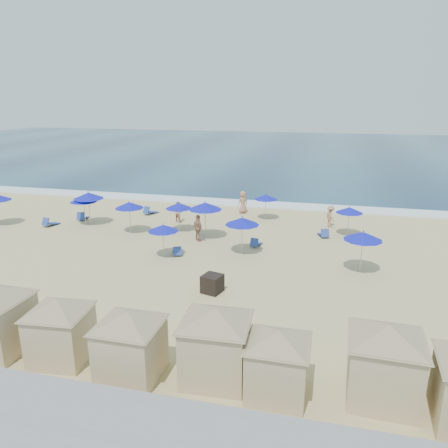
{
  "coord_description": "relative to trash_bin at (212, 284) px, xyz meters",
  "views": [
    {
      "loc": [
        8.78,
        -21.72,
        9.3
      ],
      "look_at": [
        2.65,
        3.0,
        1.78
      ],
      "focal_mm": 35.0,
      "sensor_mm": 36.0,
      "label": 1
    }
  ],
  "objects": [
    {
      "name": "beach_chair_0",
      "position": [
        -14.7,
        8.0,
        -0.2
      ],
      "size": [
        0.9,
        1.41,
        0.72
      ],
      "color": "#294499",
      "rests_on": "ground"
    },
    {
      "name": "umbrella_4",
      "position": [
        -4.95,
        9.13,
        1.42
      ],
      "size": [
        1.89,
        1.89,
        2.15
      ],
      "color": "#A5A8AD",
      "rests_on": "ground"
    },
    {
      "name": "surf_line",
      "position": [
        -3.49,
        18.28,
        -0.41
      ],
      "size": [
        160.0,
        2.5,
        0.08
      ],
      "primitive_type": "cube",
      "color": "white",
      "rests_on": "ground"
    },
    {
      "name": "umbrella_5",
      "position": [
        -4.09,
        4.01,
        1.36
      ],
      "size": [
        1.83,
        1.83,
        2.09
      ],
      "color": "#A5A8AD",
      "rests_on": "ground"
    },
    {
      "name": "beach_chair_3",
      "position": [
        -3.46,
        4.51,
        -0.23
      ],
      "size": [
        0.93,
        1.24,
        0.62
      ],
      "color": "#294499",
      "rests_on": "ground"
    },
    {
      "name": "ocean",
      "position": [
        -3.49,
        57.78,
        -0.42
      ],
      "size": [
        160.0,
        80.0,
        0.06
      ],
      "primitive_type": "cube",
      "color": "#0D2D4A",
      "rests_on": "ground"
    },
    {
      "name": "beachgoer_1",
      "position": [
        -2.98,
        7.34,
        0.46
      ],
      "size": [
        1.07,
        1.04,
        1.8
      ],
      "primitive_type": "imported",
      "rotation": [
        0.0,
        0.0,
        2.4
      ],
      "color": "tan",
      "rests_on": "ground"
    },
    {
      "name": "cabana_4",
      "position": [
        4.04,
        -6.86,
        1.01
      ],
      "size": [
        4.06,
        4.06,
        2.55
      ],
      "color": "#CCB58C",
      "rests_on": "ground"
    },
    {
      "name": "umbrella_2",
      "position": [
        -12.0,
        9.17,
        1.75
      ],
      "size": [
        2.23,
        2.23,
        2.53
      ],
      "color": "#A5A8AD",
      "rests_on": "ground"
    },
    {
      "name": "umbrella_10",
      "position": [
        7.18,
        4.42,
        1.62
      ],
      "size": [
        2.09,
        2.09,
        2.38
      ],
      "color": "#A5A8AD",
      "rests_on": "ground"
    },
    {
      "name": "umbrella_9",
      "position": [
        6.67,
        10.98,
        1.37
      ],
      "size": [
        1.84,
        1.84,
        2.09
      ],
      "color": "#A5A8AD",
      "rests_on": "ground"
    },
    {
      "name": "beachgoer_0",
      "position": [
        -5.84,
        11.41,
        0.34
      ],
      "size": [
        0.93,
        0.84,
        1.57
      ],
      "primitive_type": "imported",
      "rotation": [
        0.0,
        0.0,
        2.75
      ],
      "color": "tan",
      "rests_on": "ground"
    },
    {
      "name": "cabana_3",
      "position": [
        1.92,
        -6.49,
        1.22
      ],
      "size": [
        4.62,
        4.62,
        2.9
      ],
      "color": "#CCB58C",
      "rests_on": "ground"
    },
    {
      "name": "beachgoer_3",
      "position": [
        -1.56,
        15.13,
        0.47
      ],
      "size": [
        1.05,
        1.04,
        1.83
      ],
      "primitive_type": "imported",
      "rotation": [
        0.0,
        0.0,
        3.91
      ],
      "color": "tan",
      "rests_on": "ground"
    },
    {
      "name": "cabana_1",
      "position": [
        -3.81,
        -6.78,
        1.06
      ],
      "size": [
        4.17,
        4.17,
        2.63
      ],
      "color": "#CCB58C",
      "rests_on": "ground"
    },
    {
      "name": "trash_bin",
      "position": [
        0.0,
        0.0,
        0.0
      ],
      "size": [
        1.1,
        1.1,
        0.89
      ],
      "primitive_type": "cube",
      "rotation": [
        0.0,
        0.0,
        -0.27
      ],
      "color": "black",
      "rests_on": "ground"
    },
    {
      "name": "umbrella_3",
      "position": [
        -8.18,
        8.01,
        1.54
      ],
      "size": [
        2.01,
        2.01,
        2.29
      ],
      "color": "#A5A8AD",
      "rests_on": "ground"
    },
    {
      "name": "cabana_2",
      "position": [
        -0.91,
        -7.1,
        1.1
      ],
      "size": [
        4.3,
        4.3,
        2.7
      ],
      "color": "#CCB58C",
      "rests_on": "ground"
    },
    {
      "name": "beach_chair_1",
      "position": [
        -13.24,
        10.06,
        -0.2
      ],
      "size": [
        0.82,
        1.38,
        0.71
      ],
      "color": "#294499",
      "rests_on": "ground"
    },
    {
      "name": "umbrella_1",
      "position": [
        -12.3,
        8.96,
        1.53
      ],
      "size": [
        2.0,
        2.0,
        2.28
      ],
      "color": "#A5A8AD",
      "rests_on": "ground"
    },
    {
      "name": "beach_chair_2",
      "position": [
        -8.84,
        12.92,
        -0.2
      ],
      "size": [
        1.07,
        1.43,
        0.72
      ],
      "color": "#294499",
      "rests_on": "ground"
    },
    {
      "name": "ground",
      "position": [
        -3.49,
        2.78,
        -0.45
      ],
      "size": [
        160.0,
        160.0,
        0.0
      ],
      "primitive_type": "plane",
      "color": "tan",
      "rests_on": "ground"
    },
    {
      "name": "beachgoer_2",
      "position": [
        5.45,
        12.75,
        0.36
      ],
      "size": [
        0.99,
        1.2,
        1.61
      ],
      "primitive_type": "imported",
      "rotation": [
        0.0,
        0.0,
        2.02
      ],
      "color": "tan",
      "rests_on": "ground"
    },
    {
      "name": "beach_chair_4",
      "position": [
        0.9,
        7.22,
        -0.23
      ],
      "size": [
        0.7,
        1.21,
        0.63
      ],
      "color": "#294499",
      "rests_on": "ground"
    },
    {
      "name": "umbrella_8",
      "position": [
        0.52,
        13.75,
        1.32
      ],
      "size": [
        1.79,
        1.79,
        2.04
      ],
      "color": "#A5A8AD",
      "rests_on": "ground"
    },
    {
      "name": "umbrella_6",
      "position": [
        -2.7,
        8.07,
        1.79
      ],
      "size": [
        2.27,
        2.27,
        2.58
      ],
      "color": "#A5A8AD",
      "rests_on": "ground"
    },
    {
      "name": "cabana_5",
      "position": [
        7.3,
        -6.28,
        1.22
      ],
      "size": [
        4.64,
        4.64,
        2.91
      ],
      "color": "#CCB58C",
      "rests_on": "ground"
    },
    {
      "name": "beach_chair_5",
      "position": [
        5.07,
        10.21,
        -0.22
      ],
      "size": [
        0.87,
        1.31,
        0.66
      ],
      "color": "#294499",
      "rests_on": "ground"
    },
    {
      "name": "umbrella_7",
      "position": [
        0.3,
        5.7,
        1.61
      ],
      "size": [
        2.09,
        2.09,
        2.37
      ],
      "color": "#A5A8AD",
      "rests_on": "ground"
    }
  ]
}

